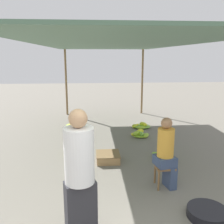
{
  "coord_description": "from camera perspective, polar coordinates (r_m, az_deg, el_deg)",
  "views": [
    {
      "loc": [
        -0.52,
        -2.03,
        2.39
      ],
      "look_at": [
        0.0,
        4.4,
        0.92
      ],
      "focal_mm": 40.0,
      "sensor_mm": 36.0,
      "label": 1
    }
  ],
  "objects": [
    {
      "name": "banana_pile_right_1",
      "position": [
        6.18,
        11.52,
        -9.29
      ],
      "size": [
        0.52,
        0.39,
        0.25
      ],
      "color": "#BED02A",
      "rests_on": "ground"
    },
    {
      "name": "canopy_post_back_right",
      "position": [
        10.41,
        6.92,
        6.82
      ],
      "size": [
        0.08,
        0.08,
        2.63
      ],
      "primitive_type": "cylinder",
      "color": "olive",
      "rests_on": "ground"
    },
    {
      "name": "banana_pile_right_2",
      "position": [
        7.53,
        6.41,
        -5.04
      ],
      "size": [
        0.59,
        0.5,
        0.21
      ],
      "color": "yellow",
      "rests_on": "ground"
    },
    {
      "name": "banana_pile_right_0",
      "position": [
        8.46,
        6.62,
        -3.18
      ],
      "size": [
        0.67,
        0.57,
        0.2
      ],
      "color": "yellow",
      "rests_on": "ground"
    },
    {
      "name": "crate_near",
      "position": [
        5.83,
        -0.92,
        -10.3
      ],
      "size": [
        0.54,
        0.54,
        0.19
      ],
      "color": "#9E7A4C",
      "rests_on": "ground"
    },
    {
      "name": "vendor_seated",
      "position": [
        4.66,
        12.32,
        -8.83
      ],
      "size": [
        0.41,
        0.41,
        1.32
      ],
      "color": "#384766",
      "rests_on": "ground"
    },
    {
      "name": "banana_pile_left_0",
      "position": [
        6.32,
        -8.97,
        -8.79
      ],
      "size": [
        0.4,
        0.47,
        0.21
      ],
      "color": "#AECA2D",
      "rests_on": "ground"
    },
    {
      "name": "stool",
      "position": [
        4.8,
        11.88,
        -12.73
      ],
      "size": [
        0.34,
        0.34,
        0.42
      ],
      "color": "brown",
      "rests_on": "ground"
    },
    {
      "name": "banana_pile_left_1",
      "position": [
        8.63,
        -8.85,
        -2.72
      ],
      "size": [
        0.49,
        0.49,
        0.31
      ],
      "color": "#7DB636",
      "rests_on": "ground"
    },
    {
      "name": "vendor_foreground",
      "position": [
        3.26,
        -7.38,
        -14.06
      ],
      "size": [
        0.47,
        0.47,
        1.77
      ],
      "color": "#2D2D33",
      "rests_on": "ground"
    },
    {
      "name": "canopy_tarp",
      "position": [
        6.27,
        0.14,
        15.2
      ],
      "size": [
        3.5,
        8.23,
        0.04
      ],
      "primitive_type": "cube",
      "color": "#567A60",
      "rests_on": "canopy_post_front_left"
    },
    {
      "name": "canopy_post_back_left",
      "position": [
        10.26,
        -10.43,
        6.61
      ],
      "size": [
        0.08,
        0.08,
        2.63
      ],
      "primitive_type": "cylinder",
      "color": "olive",
      "rests_on": "ground"
    },
    {
      "name": "basin_black",
      "position": [
        4.29,
        20.97,
        -20.79
      ],
      "size": [
        0.61,
        0.61,
        0.14
      ],
      "color": "black",
      "rests_on": "ground"
    }
  ]
}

